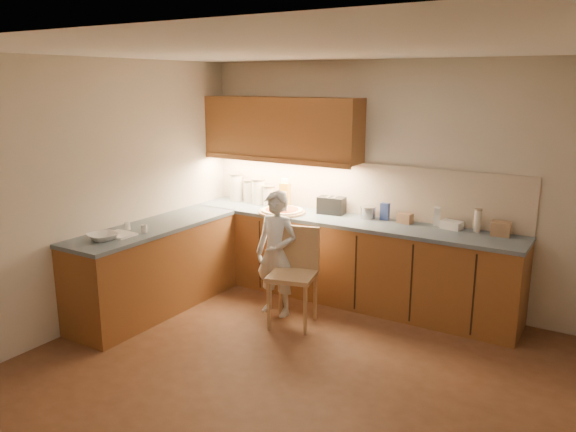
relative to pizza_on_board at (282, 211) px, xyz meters
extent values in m
plane|color=#56321D|center=(1.10, -1.57, -0.94)|extent=(4.50, 4.50, 0.00)
cube|color=beige|center=(1.10, 0.43, 0.36)|extent=(4.50, 0.04, 2.60)
cube|color=beige|center=(1.10, -3.57, 0.36)|extent=(4.50, 0.04, 2.60)
cube|color=beige|center=(-1.15, -1.57, 0.36)|extent=(0.04, 4.00, 2.60)
cube|color=white|center=(1.10, -1.57, 1.66)|extent=(4.50, 4.00, 0.04)
cube|color=brown|center=(0.73, 0.13, -0.50)|extent=(3.75, 0.60, 0.88)
cube|color=brown|center=(-0.85, -1.17, -0.50)|extent=(0.60, 2.00, 0.88)
cube|color=#4D5E6E|center=(0.73, 0.13, -0.04)|extent=(3.77, 0.62, 0.04)
cube|color=#4D5E6E|center=(-0.85, -1.17, -0.04)|extent=(0.62, 2.02, 0.04)
cube|color=black|center=(-0.80, -0.17, -0.50)|extent=(0.02, 0.01, 0.80)
cube|color=black|center=(-0.20, -0.17, -0.50)|extent=(0.02, 0.01, 0.80)
cube|color=black|center=(0.40, -0.17, -0.50)|extent=(0.02, 0.01, 0.80)
cube|color=black|center=(1.00, -0.17, -0.50)|extent=(0.02, 0.01, 0.80)
cube|color=black|center=(1.60, -0.17, -0.50)|extent=(0.02, 0.01, 0.80)
cube|color=black|center=(2.20, -0.17, -0.50)|extent=(0.02, 0.01, 0.80)
cube|color=beige|center=(0.73, 0.42, 0.27)|extent=(3.75, 0.02, 0.58)
cube|color=brown|center=(-0.17, 0.26, 0.91)|extent=(1.95, 0.35, 0.70)
cube|color=brown|center=(-0.17, 0.08, 0.56)|extent=(1.95, 0.02, 0.06)
cylinder|color=tan|center=(0.00, 0.00, -0.01)|extent=(0.53, 0.53, 0.02)
cylinder|color=beige|center=(0.00, 0.00, 0.01)|extent=(0.47, 0.47, 0.02)
cylinder|color=red|center=(0.00, 0.00, 0.02)|extent=(0.37, 0.37, 0.01)
sphere|color=white|center=(0.06, -0.04, 0.05)|extent=(0.07, 0.07, 0.07)
cylinder|color=white|center=(0.10, -0.10, 0.08)|extent=(0.05, 0.12, 0.21)
imported|color=silver|center=(0.31, -0.60, -0.29)|extent=(0.48, 0.33, 1.30)
cylinder|color=tan|center=(0.46, -0.98, -0.70)|extent=(0.04, 0.04, 0.49)
cylinder|color=tan|center=(0.82, -0.89, -0.70)|extent=(0.04, 0.04, 0.49)
cylinder|color=tan|center=(0.37, -0.62, -0.70)|extent=(0.04, 0.04, 0.49)
cylinder|color=tan|center=(0.73, -0.53, -0.70)|extent=(0.04, 0.04, 0.49)
cube|color=tan|center=(0.59, -0.76, -0.43)|extent=(0.53, 0.53, 0.04)
cube|color=tan|center=(0.55, -0.57, -0.19)|extent=(0.43, 0.14, 0.44)
imported|color=white|center=(-0.85, -1.82, 0.01)|extent=(0.33, 0.33, 0.07)
cylinder|color=beige|center=(-0.85, 0.28, 0.14)|extent=(0.16, 0.16, 0.32)
cylinder|color=gray|center=(-0.85, 0.28, 0.31)|extent=(0.17, 0.17, 0.02)
cylinder|color=beige|center=(-0.66, 0.30, 0.11)|extent=(0.15, 0.15, 0.26)
cylinder|color=gray|center=(-0.66, 0.30, 0.25)|extent=(0.16, 0.16, 0.02)
cylinder|color=white|center=(-0.50, 0.26, 0.12)|extent=(0.16, 0.16, 0.29)
cylinder|color=gray|center=(-0.50, 0.26, 0.28)|extent=(0.17, 0.17, 0.02)
cylinder|color=white|center=(-0.35, 0.26, 0.09)|extent=(0.14, 0.14, 0.22)
cylinder|color=gray|center=(-0.35, 0.26, 0.21)|extent=(0.15, 0.15, 0.02)
cube|color=#B38C23|center=(-0.12, 0.25, 0.12)|extent=(0.12, 0.10, 0.29)
cube|color=white|center=(-0.12, 0.25, 0.30)|extent=(0.08, 0.06, 0.05)
cube|color=black|center=(0.49, 0.27, 0.07)|extent=(0.32, 0.20, 0.19)
cube|color=#A6A7AB|center=(0.45, 0.26, 0.17)|extent=(0.05, 0.13, 0.00)
cube|color=#A6A7AB|center=(0.53, 0.27, 0.17)|extent=(0.05, 0.13, 0.00)
cylinder|color=#A2A2A7|center=(0.93, 0.28, 0.04)|extent=(0.16, 0.16, 0.12)
cylinder|color=#A2A2A7|center=(0.93, 0.28, 0.10)|extent=(0.17, 0.17, 0.01)
cube|color=#314593|center=(1.11, 0.32, 0.07)|extent=(0.09, 0.07, 0.18)
cube|color=tan|center=(1.35, 0.29, 0.03)|extent=(0.16, 0.12, 0.10)
cube|color=white|center=(1.67, 0.34, 0.07)|extent=(0.08, 0.08, 0.19)
cube|color=silver|center=(1.83, 0.31, 0.02)|extent=(0.22, 0.18, 0.08)
cylinder|color=silver|center=(2.08, 0.33, 0.09)|extent=(0.07, 0.07, 0.22)
cylinder|color=gray|center=(2.08, 0.33, 0.20)|extent=(0.08, 0.08, 0.01)
cube|color=tan|center=(2.31, 0.30, 0.05)|extent=(0.19, 0.15, 0.14)
cube|color=white|center=(-0.84, -1.62, -0.01)|extent=(0.29, 0.23, 0.02)
cylinder|color=white|center=(-0.94, -1.43, 0.01)|extent=(0.06, 0.06, 0.08)
cylinder|color=silver|center=(-0.72, -1.42, 0.02)|extent=(0.06, 0.06, 0.08)
camera|label=1|loc=(3.29, -5.24, 1.43)|focal=35.00mm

